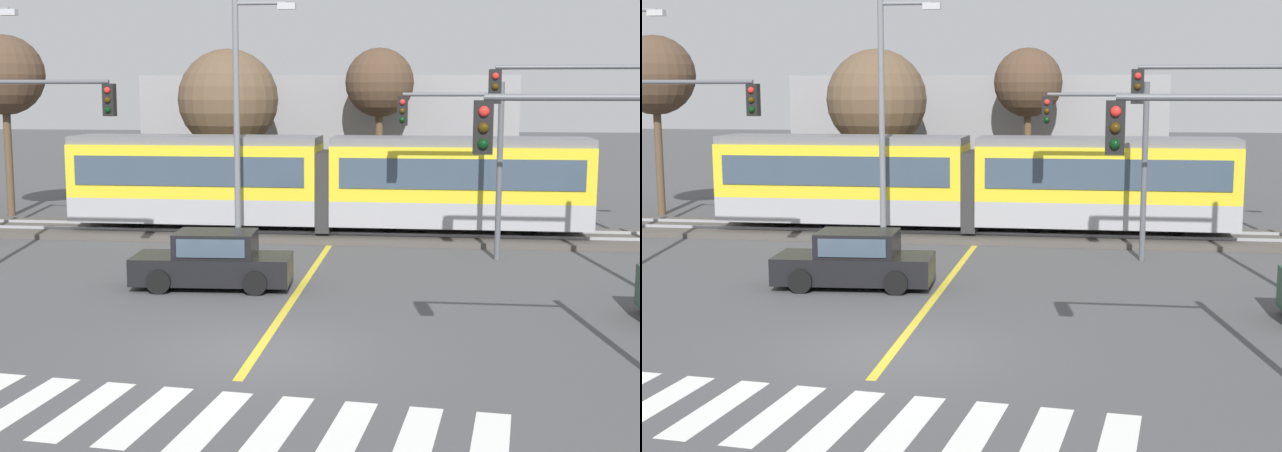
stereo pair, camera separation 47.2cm
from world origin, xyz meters
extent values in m
plane|color=#474749|center=(0.00, 0.00, 0.00)|extent=(200.00, 200.00, 0.00)
cube|color=#4C4742|center=(0.00, 14.59, 0.09)|extent=(120.00, 4.00, 0.18)
cube|color=#939399|center=(0.00, 13.87, 0.23)|extent=(120.00, 0.08, 0.10)
cube|color=#939399|center=(0.00, 15.31, 0.23)|extent=(120.00, 0.08, 0.10)
cube|color=#9E9EA3|center=(-5.10, 14.59, 0.98)|extent=(9.00, 2.60, 0.90)
cube|color=yellow|center=(-5.10, 14.59, 2.38)|extent=(9.00, 2.60, 1.90)
cube|color=#384756|center=(-5.10, 13.27, 2.43)|extent=(8.28, 0.04, 1.04)
cube|color=slate|center=(-5.10, 14.59, 3.47)|extent=(9.00, 2.39, 0.28)
cylinder|color=black|center=(-2.62, 14.59, 0.53)|extent=(0.70, 0.20, 0.70)
cylinder|color=black|center=(-7.57, 14.59, 0.53)|extent=(0.70, 0.20, 0.70)
cube|color=#9E9EA3|center=(4.40, 14.59, 0.98)|extent=(9.00, 2.60, 0.90)
cube|color=yellow|center=(4.40, 14.59, 2.38)|extent=(9.00, 2.60, 1.90)
cube|color=#384756|center=(4.40, 13.27, 2.43)|extent=(8.28, 0.04, 1.04)
cube|color=slate|center=(4.40, 14.59, 3.47)|extent=(9.00, 2.39, 0.28)
cylinder|color=black|center=(6.88, 14.59, 0.53)|extent=(0.70, 0.20, 0.70)
cylinder|color=black|center=(1.93, 14.59, 0.53)|extent=(0.70, 0.20, 0.70)
cube|color=#2D2D2D|center=(-0.35, 14.59, 1.68)|extent=(0.50, 2.34, 2.80)
cube|color=silver|center=(-3.28, -3.48, 0.00)|extent=(0.85, 2.84, 0.01)
cube|color=silver|center=(-2.19, -3.60, 0.00)|extent=(0.85, 2.84, 0.01)
cube|color=silver|center=(-1.09, -3.72, 0.00)|extent=(0.85, 2.84, 0.01)
cube|color=silver|center=(0.00, -3.83, 0.00)|extent=(0.85, 2.84, 0.01)
cube|color=silver|center=(1.09, -3.95, 0.00)|extent=(0.85, 2.84, 0.01)
cube|color=silver|center=(2.19, -4.06, 0.00)|extent=(0.85, 2.84, 0.01)
cube|color=silver|center=(3.28, -4.18, 0.00)|extent=(0.85, 2.84, 0.01)
cube|color=silver|center=(4.38, -4.29, 0.00)|extent=(0.85, 2.84, 0.01)
cube|color=gold|center=(0.00, 5.38, 0.00)|extent=(0.20, 14.43, 0.01)
cube|color=black|center=(-2.35, 5.76, 0.52)|extent=(4.30, 1.95, 0.72)
cube|color=black|center=(-2.25, 5.77, 1.20)|extent=(2.19, 1.64, 0.64)
cube|color=#384756|center=(-3.25, 5.71, 1.20)|extent=(0.19, 1.43, 0.52)
cube|color=#384756|center=(-2.20, 4.99, 1.20)|extent=(1.78, 0.15, 0.48)
cylinder|color=black|center=(-3.56, 4.84, 0.32)|extent=(0.65, 0.26, 0.64)
cylinder|color=black|center=(-3.66, 6.53, 0.32)|extent=(0.65, 0.26, 0.64)
cylinder|color=black|center=(-1.04, 4.99, 0.32)|extent=(0.65, 0.26, 0.64)
cylinder|color=black|center=(-1.14, 6.69, 0.32)|extent=(0.65, 0.26, 0.64)
cylinder|color=#515459|center=(-7.54, 7.06, 5.47)|extent=(4.00, 0.12, 0.12)
cube|color=black|center=(-5.54, 7.06, 4.97)|extent=(0.32, 0.28, 0.90)
sphere|color=red|center=(-5.54, 6.91, 5.24)|extent=(0.18, 0.18, 0.18)
sphere|color=#3A2706|center=(-5.54, 6.91, 4.97)|extent=(0.18, 0.18, 0.18)
sphere|color=black|center=(-5.54, 6.91, 4.70)|extent=(0.18, 0.18, 0.18)
cylinder|color=#515459|center=(7.04, 6.98, 5.84)|extent=(4.00, 0.12, 0.12)
cube|color=black|center=(5.04, 6.98, 5.34)|extent=(0.32, 0.28, 0.90)
sphere|color=red|center=(5.04, 6.83, 5.61)|extent=(0.18, 0.18, 0.18)
sphere|color=#3A2706|center=(5.04, 6.83, 5.34)|extent=(0.18, 0.18, 0.18)
sphere|color=black|center=(5.04, 6.83, 5.07)|extent=(0.18, 0.18, 0.18)
cylinder|color=#515459|center=(6.03, -1.85, 5.12)|extent=(3.50, 0.12, 0.12)
cube|color=black|center=(4.28, -1.85, 4.62)|extent=(0.32, 0.28, 0.90)
sphere|color=red|center=(4.28, -2.00, 4.89)|extent=(0.18, 0.18, 0.18)
sphere|color=#3A2706|center=(4.28, -2.00, 4.62)|extent=(0.18, 0.18, 0.18)
sphere|color=black|center=(4.28, -2.00, 4.35)|extent=(0.18, 0.18, 0.18)
cylinder|color=#515459|center=(5.50, 10.74, 2.75)|extent=(0.18, 0.18, 5.50)
cylinder|color=#515459|center=(4.00, 10.74, 5.12)|extent=(3.00, 0.12, 0.12)
cube|color=black|center=(2.50, 10.74, 4.62)|extent=(0.32, 0.28, 0.90)
sphere|color=red|center=(2.50, 10.59, 4.89)|extent=(0.18, 0.18, 0.18)
sphere|color=#3A2706|center=(2.50, 10.59, 4.62)|extent=(0.18, 0.18, 0.18)
sphere|color=black|center=(2.50, 10.59, 4.35)|extent=(0.18, 0.18, 0.18)
cube|color=#B2B2B7|center=(-10.58, 11.55, 7.80)|extent=(0.56, 0.28, 0.20)
cylinder|color=slate|center=(-2.86, 11.27, 4.08)|extent=(0.20, 0.20, 8.16)
cylinder|color=slate|center=(-2.03, 11.27, 7.96)|extent=(1.66, 0.12, 0.12)
cube|color=#B2B2B7|center=(-1.20, 11.27, 7.86)|extent=(0.56, 0.28, 0.20)
cylinder|color=brown|center=(-14.21, 18.30, 2.61)|extent=(0.32, 0.32, 5.22)
sphere|color=#4C3828|center=(-14.21, 18.30, 5.88)|extent=(3.30, 3.30, 3.30)
cylinder|color=brown|center=(-4.99, 19.30, 2.02)|extent=(0.32, 0.32, 4.05)
sphere|color=brown|center=(-4.99, 19.30, 4.88)|extent=(4.15, 4.15, 4.15)
cylinder|color=brown|center=(1.19, 20.52, 2.50)|extent=(0.32, 0.32, 5.00)
sphere|color=#4C3828|center=(1.19, 20.52, 5.57)|extent=(2.87, 2.87, 2.87)
cube|color=gray|center=(-1.33, 25.38, 2.96)|extent=(16.97, 6.00, 5.92)
camera|label=1|loc=(3.45, -17.09, 5.22)|focal=50.00mm
camera|label=2|loc=(3.92, -17.02, 5.22)|focal=50.00mm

